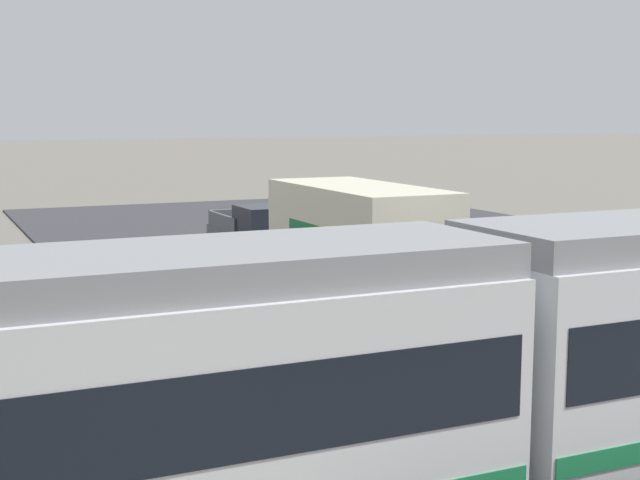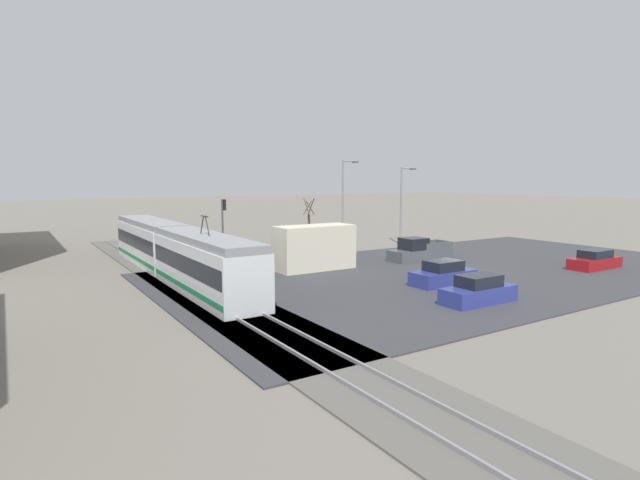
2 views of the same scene
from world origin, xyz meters
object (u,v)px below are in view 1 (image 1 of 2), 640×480
Objects in this scene: box_truck at (386,265)px; sedan_car_1 at (392,207)px; sedan_car_0 at (545,247)px; no_parking_sign at (80,370)px; light_rail_tram at (480,360)px; pickup_truck at (259,238)px.

box_truck reaches higher than sedan_car_1.
sedan_car_0 reaches higher than sedan_car_1.
sedan_car_0 is at bearing -147.87° from no_parking_sign.
light_rail_tram is 8.80m from box_truck.
no_parking_sign reaches higher than sedan_car_0.
light_rail_tram reaches higher than sedan_car_1.
no_parking_sign is (9.02, 16.47, 0.63)m from pickup_truck.
sedan_car_1 is 31.48m from no_parking_sign.
no_parking_sign is (4.94, -3.05, -0.35)m from light_rail_tram.
box_truck is 9.54m from no_parking_sign.
no_parking_sign is (19.21, 24.93, 0.77)m from sedan_car_1.
pickup_truck is 13.24m from sedan_car_1.
pickup_truck is 18.79m from no_parking_sign.
light_rail_tram reaches higher than sedan_car_0.
sedan_car_1 is at bearing -98.25° from sedan_car_0.
light_rail_tram is 19.96m from pickup_truck.
light_rail_tram reaches higher than pickup_truck.
no_parking_sign reaches higher than sedan_car_1.
pickup_truck is at bearing -95.21° from box_truck.
no_parking_sign is (8.00, 5.21, -0.18)m from box_truck.
sedan_car_0 is at bearing 145.00° from pickup_truck.
box_truck is 1.76× the size of pickup_truck.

